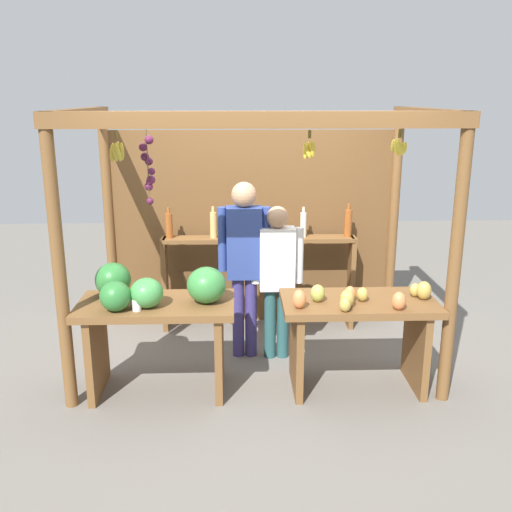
{
  "coord_description": "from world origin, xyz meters",
  "views": [
    {
      "loc": [
        -0.17,
        -5.05,
        2.4
      ],
      "look_at": [
        0.0,
        -0.18,
        1.04
      ],
      "focal_mm": 40.13,
      "sensor_mm": 36.0,
      "label": 1
    }
  ],
  "objects": [
    {
      "name": "bottle_shelf_unit",
      "position": [
        0.06,
        0.66,
        0.78
      ],
      "size": [
        2.01,
        0.22,
        1.34
      ],
      "color": "brown",
      "rests_on": "ground"
    },
    {
      "name": "fruit_counter_right",
      "position": [
        0.83,
        -0.67,
        0.59
      ],
      "size": [
        1.27,
        0.64,
        0.94
      ],
      "color": "brown",
      "rests_on": "ground"
    },
    {
      "name": "vendor_woman",
      "position": [
        0.2,
        -0.05,
        0.86
      ],
      "size": [
        0.48,
        0.2,
        1.46
      ],
      "rotation": [
        0.0,
        0.0,
        0.05
      ],
      "color": "#285659",
      "rests_on": "ground"
    },
    {
      "name": "market_stall",
      "position": [
        -0.0,
        0.41,
        1.34
      ],
      "size": [
        3.14,
        1.88,
        2.3
      ],
      "color": "brown",
      "rests_on": "ground"
    },
    {
      "name": "ground_plane",
      "position": [
        0.0,
        0.0,
        0.0
      ],
      "size": [
        12.0,
        12.0,
        0.0
      ],
      "primitive_type": "plane",
      "color": "slate",
      "rests_on": "ground"
    },
    {
      "name": "vendor_man",
      "position": [
        -0.1,
        -0.01,
        1.01
      ],
      "size": [
        0.48,
        0.23,
        1.67
      ],
      "rotation": [
        0.0,
        0.0,
        -0.07
      ],
      "color": "navy",
      "rests_on": "ground"
    },
    {
      "name": "fruit_counter_left",
      "position": [
        -0.84,
        -0.67,
        0.73
      ],
      "size": [
        1.27,
        0.67,
        1.08
      ],
      "color": "brown",
      "rests_on": "ground"
    }
  ]
}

